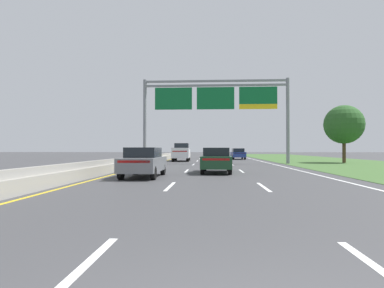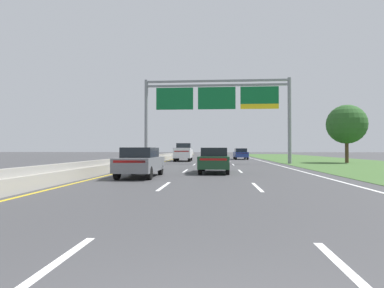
{
  "view_description": "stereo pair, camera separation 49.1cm",
  "coord_description": "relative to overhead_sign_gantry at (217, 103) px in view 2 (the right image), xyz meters",
  "views": [
    {
      "loc": [
        -0.24,
        -2.28,
        1.5
      ],
      "look_at": [
        -1.74,
        24.11,
        1.9
      ],
      "focal_mm": 30.03,
      "sensor_mm": 36.0,
      "label": 1
    },
    {
      "loc": [
        0.24,
        -2.24,
        1.5
      ],
      "look_at": [
        -1.74,
        24.11,
        1.9
      ],
      "focal_mm": 30.03,
      "sensor_mm": 36.0,
      "label": 2
    }
  ],
  "objects": [
    {
      "name": "ground_plane",
      "position": [
        -0.3,
        4.3,
        -6.25
      ],
      "size": [
        220.0,
        220.0,
        0.0
      ],
      "primitive_type": "plane",
      "color": "#3D3D3F"
    },
    {
      "name": "lane_striping",
      "position": [
        -0.3,
        3.85,
        -6.25
      ],
      "size": [
        11.96,
        106.0,
        0.01
      ],
      "color": "white",
      "rests_on": "ground"
    },
    {
      "name": "grass_verge_right",
      "position": [
        13.65,
        4.3,
        -6.24
      ],
      "size": [
        14.0,
        110.0,
        0.02
      ],
      "primitive_type": "cube",
      "color": "#3D602D",
      "rests_on": "ground"
    },
    {
      "name": "median_barrier_concrete",
      "position": [
        -6.9,
        4.3,
        -5.9
      ],
      "size": [
        0.6,
        110.0,
        0.85
      ],
      "color": "#99968E",
      "rests_on": "ground"
    },
    {
      "name": "overhead_sign_gantry",
      "position": [
        0.0,
        0.0,
        0.0
      ],
      "size": [
        15.06,
        0.42,
        8.73
      ],
      "color": "gray",
      "rests_on": "ground"
    },
    {
      "name": "pickup_truck_white",
      "position": [
        -4.08,
        6.25,
        -5.17
      ],
      "size": [
        2.13,
        5.45,
        2.2
      ],
      "rotation": [
        0.0,
        0.0,
        1.6
      ],
      "color": "silver",
      "rests_on": "ground"
    },
    {
      "name": "car_darkgreen_centre_lane_sedan",
      "position": [
        -0.16,
        -12.73,
        -5.43
      ],
      "size": [
        1.94,
        4.45,
        1.57
      ],
      "rotation": [
        0.0,
        0.0,
        1.54
      ],
      "color": "#193D23",
      "rests_on": "ground"
    },
    {
      "name": "car_grey_left_lane_sedan",
      "position": [
        -4.07,
        -16.13,
        -5.43
      ],
      "size": [
        1.86,
        4.41,
        1.57
      ],
      "rotation": [
        0.0,
        0.0,
        1.56
      ],
      "color": "slate",
      "rests_on": "ground"
    },
    {
      "name": "car_gold_centre_lane_sedan",
      "position": [
        -0.33,
        17.76,
        -5.43
      ],
      "size": [
        1.82,
        4.4,
        1.57
      ],
      "rotation": [
        0.0,
        0.0,
        1.57
      ],
      "color": "#A38438",
      "rests_on": "ground"
    },
    {
      "name": "car_blue_right_lane_sedan",
      "position": [
        3.43,
        13.37,
        -5.43
      ],
      "size": [
        1.94,
        4.45,
        1.57
      ],
      "rotation": [
        0.0,
        0.0,
        1.6
      ],
      "color": "navy",
      "rests_on": "ground"
    },
    {
      "name": "roadside_tree_mid",
      "position": [
        13.81,
        2.29,
        -2.14
      ],
      "size": [
        4.15,
        4.15,
        6.2
      ],
      "color": "#4C3823",
      "rests_on": "ground"
    }
  ]
}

